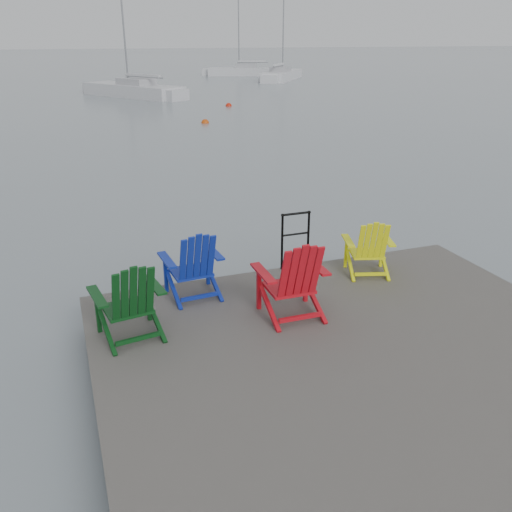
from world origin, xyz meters
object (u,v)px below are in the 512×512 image
object	(u,v)px
chair_yellow	(369,247)
sailboat_mid	(281,76)
buoy_c	(229,106)
buoy_a	(205,123)
sailboat_far	(243,72)
chair_green	(130,300)
handrail	(295,235)
sailboat_near	(133,91)
buoy_d	(141,90)
chair_blue	(193,264)
chair_red	(294,278)

from	to	relation	value
chair_yellow	sailboat_mid	size ratio (longest dim) A/B	0.07
sailboat_mid	buoy_c	bearing A→B (deg)	-85.26
buoy_a	sailboat_far	bearing A→B (deg)	68.11
chair_green	buoy_a	size ratio (longest dim) A/B	2.67
handrail	buoy_c	size ratio (longest dim) A/B	2.38
sailboat_near	buoy_a	distance (m)	13.92
chair_yellow	buoy_d	xyz separation A→B (m)	(2.58, 38.18, -0.95)
chair_blue	chair_red	size ratio (longest dim) A/B	0.92
buoy_d	chair_red	bearing A→B (deg)	-96.14
sailboat_near	sailboat_mid	xyz separation A→B (m)	(15.72, 10.99, -0.00)
handrail	chair_blue	size ratio (longest dim) A/B	0.91
chair_green	chair_red	bearing A→B (deg)	-13.26
chair_red	buoy_d	size ratio (longest dim) A/B	2.70
chair_red	handrail	bearing A→B (deg)	65.99
chair_blue	buoy_a	size ratio (longest dim) A/B	2.62
chair_red	sailboat_mid	distance (m)	48.65
sailboat_near	buoy_c	xyz separation A→B (m)	(4.53, -7.67, -0.36)
chair_blue	chair_yellow	bearing A→B (deg)	-7.16
buoy_a	buoy_c	bearing A→B (deg)	63.16
sailboat_far	buoy_d	bearing A→B (deg)	157.82
buoy_a	buoy_d	world-z (taller)	buoy_d
buoy_c	buoy_a	bearing A→B (deg)	-116.84
chair_green	buoy_c	world-z (taller)	chair_green
chair_yellow	chair_blue	bearing A→B (deg)	-165.73
handrail	chair_red	size ratio (longest dim) A/B	0.84
chair_green	chair_red	xyz separation A→B (m)	(2.02, -0.17, 0.03)
chair_green	chair_red	world-z (taller)	chair_red
sailboat_near	buoy_d	distance (m)	5.25
chair_blue	chair_red	bearing A→B (deg)	-47.37
sailboat_mid	sailboat_far	distance (m)	6.97
chair_green	buoy_a	xyz separation A→B (m)	(6.28, 19.94, -1.01)
chair_blue	sailboat_near	xyz separation A→B (m)	(3.90, 32.97, -0.65)
chair_green	buoy_c	xyz separation A→B (m)	(9.40, 26.12, -1.01)
chair_green	sailboat_mid	distance (m)	49.29
chair_blue	buoy_d	distance (m)	38.40
sailboat_mid	buoy_c	xyz separation A→B (m)	(-11.19, -18.66, -0.36)
chair_green	chair_yellow	size ratio (longest dim) A/B	1.13
chair_red	buoy_d	bearing A→B (deg)	84.68
handrail	buoy_a	bearing A→B (deg)	79.15
handrail	buoy_d	xyz separation A→B (m)	(3.51, 37.55, -1.04)
chair_blue	handrail	bearing A→B (deg)	11.66
chair_blue	buoy_a	distance (m)	19.87
chair_yellow	sailboat_near	xyz separation A→B (m)	(1.24, 33.12, -0.60)
handrail	sailboat_far	bearing A→B (deg)	72.05
handrail	chair_green	world-z (taller)	chair_green
handrail	chair_green	xyz separation A→B (m)	(-2.70, -1.30, -0.03)
handrail	chair_yellow	bearing A→B (deg)	-34.34
chair_yellow	buoy_c	distance (m)	26.12
sailboat_far	buoy_c	size ratio (longest dim) A/B	26.74
buoy_a	buoy_c	size ratio (longest dim) A/B	1.00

